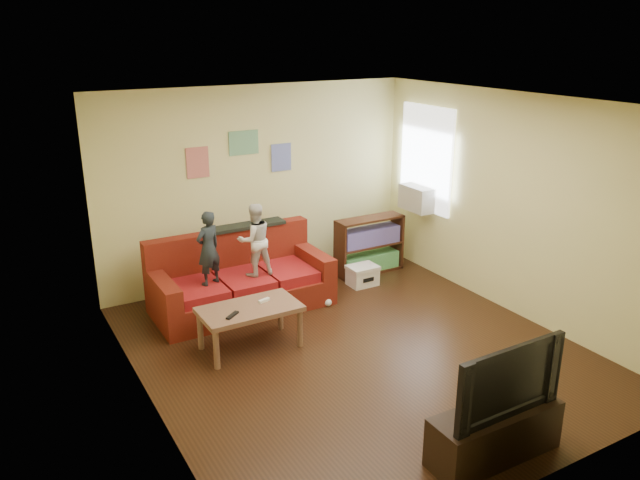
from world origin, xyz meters
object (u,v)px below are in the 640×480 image
coffee_table (250,313)px  bookshelf (369,248)px  sofa (240,282)px  tv_stand (494,433)px  child_b (255,240)px  television (500,377)px  file_box (362,275)px  child_a (208,248)px

coffee_table → bookshelf: 2.74m
sofa → tv_stand: sofa is taller
tv_stand → child_b: bearing=98.5°
bookshelf → television: bearing=-110.0°
coffee_table → television: size_ratio=1.00×
child_b → file_box: 1.77m
child_a → file_box: child_a is taller
bookshelf → television: (-1.45, -3.98, 0.39)m
file_box → tv_stand: tv_stand is taller
file_box → child_b: bearing=179.2°
child_a → tv_stand: 3.86m
bookshelf → coffee_table: bearing=-152.7°
child_a → television: 3.80m
television → tv_stand: bearing=0.0°
sofa → file_box: bearing=-6.5°
bookshelf → tv_stand: bearing=-110.0°
bookshelf → file_box: bearing=-133.6°
coffee_table → file_box: (2.08, 0.88, -0.28)m
coffee_table → television: television is taller
sofa → bookshelf: bearing=4.8°
sofa → file_box: sofa is taller
sofa → file_box: size_ratio=5.44×
bookshelf → child_a: bearing=-172.1°
child_b → sofa: bearing=-49.3°
tv_stand → television: (0.00, 0.00, 0.53)m
child_b → bookshelf: (1.95, 0.35, -0.56)m
television → sofa: bearing=99.0°
sofa → coffee_table: sofa is taller
bookshelf → tv_stand: 4.24m
child_b → television: (0.50, -3.63, -0.17)m
child_b → tv_stand: size_ratio=0.78×
file_box → bookshelf: bearing=46.4°
bookshelf → file_box: (-0.36, -0.38, -0.22)m
sofa → child_a: child_a is taller
sofa → child_b: 0.64m
child_a → bookshelf: size_ratio=0.88×
tv_stand → sofa: bearing=100.3°
bookshelf → television: size_ratio=0.94×
tv_stand → child_a: bearing=107.5°
bookshelf → file_box: size_ratio=2.53×
child_a → child_b: child_b is taller
child_a → bookshelf: (2.55, 0.35, -0.55)m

